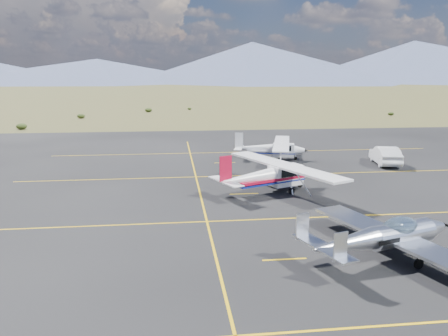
# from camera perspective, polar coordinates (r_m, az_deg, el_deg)

# --- Properties ---
(ground) EXTENTS (1600.00, 1600.00, 0.00)m
(ground) POSITION_cam_1_polar(r_m,az_deg,el_deg) (23.86, 12.82, -7.86)
(ground) COLOR #383D1C
(ground) RESTS_ON ground
(apron) EXTENTS (72.00, 72.00, 0.02)m
(apron) POSITION_cam_1_polar(r_m,az_deg,el_deg) (30.22, 8.42, -3.45)
(apron) COLOR black
(apron) RESTS_ON ground
(aircraft_low_wing) EXTENTS (7.51, 10.17, 2.22)m
(aircraft_low_wing) POSITION_cam_1_polar(r_m,az_deg,el_deg) (20.64, 20.46, -8.38)
(aircraft_low_wing) COLOR silver
(aircraft_low_wing) RESTS_ON apron
(aircraft_cessna) EXTENTS (8.36, 11.17, 2.92)m
(aircraft_cessna) POSITION_cam_1_polar(r_m,az_deg,el_deg) (30.18, 6.03, -0.86)
(aircraft_cessna) COLOR white
(aircraft_cessna) RESTS_ON apron
(aircraft_plain) EXTENTS (6.67, 10.05, 2.55)m
(aircraft_plain) POSITION_cam_1_polar(r_m,az_deg,el_deg) (42.26, 6.16, 2.61)
(aircraft_plain) COLOR white
(aircraft_plain) RESTS_ON apron
(sedan) EXTENTS (2.80, 5.37, 1.68)m
(sedan) POSITION_cam_1_polar(r_m,az_deg,el_deg) (42.45, 20.31, 1.58)
(sedan) COLOR silver
(sedan) RESTS_ON apron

